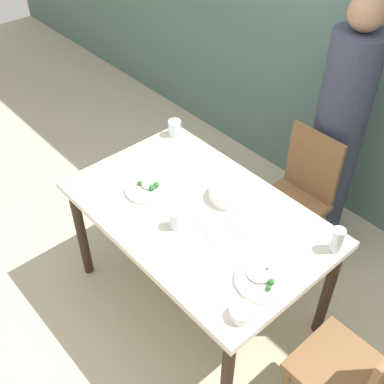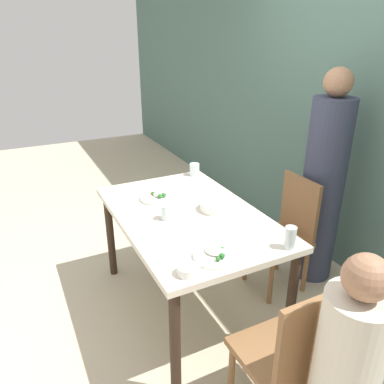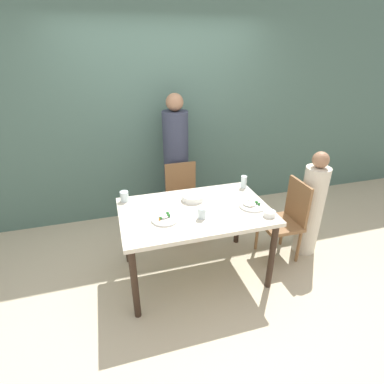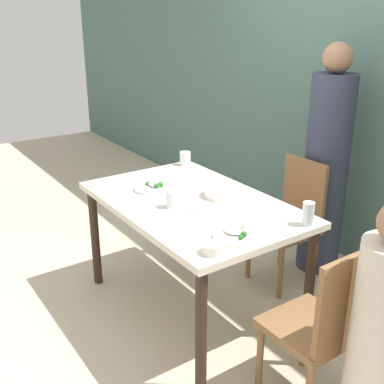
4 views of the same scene
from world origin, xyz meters
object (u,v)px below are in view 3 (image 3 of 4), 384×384
(plate_rice_adult, at_px, (165,218))
(glass_water_tall, at_px, (202,213))
(chair_child_spot, at_px, (286,218))
(bowl_curry, at_px, (193,197))
(person_child, at_px, (311,208))
(chair_adult_spot, at_px, (183,198))
(person_adult, at_px, (176,166))

(plate_rice_adult, height_order, glass_water_tall, glass_water_tall)
(chair_child_spot, distance_m, bowl_curry, 1.07)
(person_child, xyz_separation_m, plate_rice_adult, (-1.65, -0.12, 0.23))
(chair_adult_spot, distance_m, person_adult, 0.44)
(plate_rice_adult, xyz_separation_m, glass_water_tall, (0.32, -0.07, 0.04))
(person_adult, distance_m, plate_rice_adult, 1.28)
(person_child, bearing_deg, bowl_curry, 172.68)
(bowl_curry, height_order, glass_water_tall, glass_water_tall)
(chair_adult_spot, bearing_deg, bowl_curry, -94.67)
(plate_rice_adult, bearing_deg, chair_adult_spot, 65.94)
(plate_rice_adult, bearing_deg, glass_water_tall, -11.83)
(chair_adult_spot, relative_size, glass_water_tall, 8.94)
(chair_child_spot, relative_size, person_adult, 0.54)
(chair_child_spot, xyz_separation_m, plate_rice_adult, (-1.36, -0.12, 0.30))
(person_adult, height_order, glass_water_tall, person_adult)
(chair_adult_spot, distance_m, plate_rice_adult, 1.02)
(chair_adult_spot, height_order, person_adult, person_adult)
(chair_adult_spot, height_order, person_child, person_child)
(chair_child_spot, distance_m, plate_rice_adult, 1.40)
(bowl_curry, bearing_deg, person_adult, 86.98)
(bowl_curry, relative_size, plate_rice_adult, 0.89)
(person_child, bearing_deg, chair_adult_spot, 148.78)
(chair_child_spot, bearing_deg, person_adult, -138.59)
(person_adult, relative_size, plate_rice_adult, 6.65)
(person_adult, height_order, bowl_curry, person_adult)
(bowl_curry, relative_size, glass_water_tall, 2.22)
(person_adult, relative_size, person_child, 1.39)
(chair_child_spot, height_order, person_adult, person_adult)
(chair_adult_spot, xyz_separation_m, person_child, (1.26, -0.76, 0.08))
(glass_water_tall, bearing_deg, person_adult, 86.79)
(glass_water_tall, bearing_deg, bowl_curry, 86.32)
(bowl_curry, bearing_deg, chair_child_spot, -9.44)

